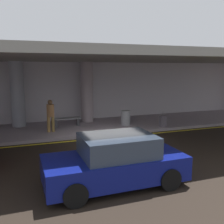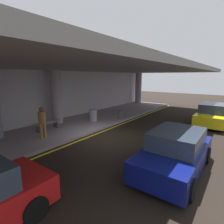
{
  "view_description": "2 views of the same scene",
  "coord_description": "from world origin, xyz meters",
  "px_view_note": "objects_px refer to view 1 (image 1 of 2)",
  "views": [
    {
      "loc": [
        -3.95,
        -11.1,
        3.4
      ],
      "look_at": [
        0.72,
        1.8,
        1.1
      ],
      "focal_mm": 41.63,
      "sensor_mm": 36.0,
      "label": 1
    },
    {
      "loc": [
        -7.6,
        -6.02,
        3.4
      ],
      "look_at": [
        2.59,
        1.45,
        0.84
      ],
      "focal_mm": 28.48,
      "sensor_mm": 36.0,
      "label": 2
    }
  ],
  "objects_px": {
    "support_column_left_mid": "(18,94)",
    "suitcase_upright_primary": "(163,121)",
    "car_navy": "(115,162)",
    "person_waiting_for_ride": "(50,114)",
    "support_column_center": "(87,92)",
    "bench_metal": "(67,120)",
    "trash_bin_steel": "(126,118)"
  },
  "relations": [
    {
      "from": "person_waiting_for_ride",
      "to": "trash_bin_steel",
      "type": "relative_size",
      "value": 1.98
    },
    {
      "from": "person_waiting_for_ride",
      "to": "trash_bin_steel",
      "type": "height_order",
      "value": "person_waiting_for_ride"
    },
    {
      "from": "trash_bin_steel",
      "to": "car_navy",
      "type": "bearing_deg",
      "value": -115.1
    },
    {
      "from": "person_waiting_for_ride",
      "to": "bench_metal",
      "type": "height_order",
      "value": "person_waiting_for_ride"
    },
    {
      "from": "support_column_left_mid",
      "to": "support_column_center",
      "type": "height_order",
      "value": "same"
    },
    {
      "from": "car_navy",
      "to": "person_waiting_for_ride",
      "type": "xyz_separation_m",
      "value": [
        -1.06,
        6.64,
        0.4
      ]
    },
    {
      "from": "person_waiting_for_ride",
      "to": "bench_metal",
      "type": "relative_size",
      "value": 1.05
    },
    {
      "from": "support_column_center",
      "to": "suitcase_upright_primary",
      "type": "bearing_deg",
      "value": -38.17
    },
    {
      "from": "support_column_center",
      "to": "bench_metal",
      "type": "relative_size",
      "value": 2.28
    },
    {
      "from": "car_navy",
      "to": "bench_metal",
      "type": "bearing_deg",
      "value": 93.49
    },
    {
      "from": "support_column_center",
      "to": "suitcase_upright_primary",
      "type": "distance_m",
      "value": 4.88
    },
    {
      "from": "support_column_left_mid",
      "to": "car_navy",
      "type": "bearing_deg",
      "value": -73.23
    },
    {
      "from": "suitcase_upright_primary",
      "to": "trash_bin_steel",
      "type": "height_order",
      "value": "suitcase_upright_primary"
    },
    {
      "from": "bench_metal",
      "to": "trash_bin_steel",
      "type": "relative_size",
      "value": 1.88
    },
    {
      "from": "trash_bin_steel",
      "to": "support_column_left_mid",
      "type": "bearing_deg",
      "value": 163.68
    },
    {
      "from": "support_column_left_mid",
      "to": "support_column_center",
      "type": "relative_size",
      "value": 1.0
    },
    {
      "from": "support_column_left_mid",
      "to": "car_navy",
      "type": "relative_size",
      "value": 0.89
    },
    {
      "from": "support_column_left_mid",
      "to": "suitcase_upright_primary",
      "type": "bearing_deg",
      "value": -20.56
    },
    {
      "from": "car_navy",
      "to": "suitcase_upright_primary",
      "type": "height_order",
      "value": "car_navy"
    },
    {
      "from": "person_waiting_for_ride",
      "to": "bench_metal",
      "type": "xyz_separation_m",
      "value": [
        1.03,
        1.12,
        -0.61
      ]
    },
    {
      "from": "car_navy",
      "to": "suitcase_upright_primary",
      "type": "bearing_deg",
      "value": 52.12
    },
    {
      "from": "support_column_center",
      "to": "bench_metal",
      "type": "distance_m",
      "value": 2.24
    },
    {
      "from": "support_column_center",
      "to": "suitcase_upright_primary",
      "type": "relative_size",
      "value": 4.06
    },
    {
      "from": "car_navy",
      "to": "person_waiting_for_ride",
      "type": "height_order",
      "value": "person_waiting_for_ride"
    },
    {
      "from": "bench_metal",
      "to": "support_column_center",
      "type": "bearing_deg",
      "value": 31.83
    },
    {
      "from": "support_column_left_mid",
      "to": "suitcase_upright_primary",
      "type": "xyz_separation_m",
      "value": [
        7.65,
        -2.87,
        -1.51
      ]
    },
    {
      "from": "car_navy",
      "to": "support_column_left_mid",
      "type": "bearing_deg",
      "value": 110.0
    },
    {
      "from": "support_column_left_mid",
      "to": "support_column_center",
      "type": "bearing_deg",
      "value": 0.0
    },
    {
      "from": "support_column_center",
      "to": "car_navy",
      "type": "height_order",
      "value": "support_column_center"
    },
    {
      "from": "car_navy",
      "to": "person_waiting_for_ride",
      "type": "bearing_deg",
      "value": 102.33
    },
    {
      "from": "support_column_left_mid",
      "to": "car_navy",
      "type": "distance_m",
      "value": 9.12
    },
    {
      "from": "support_column_center",
      "to": "car_navy",
      "type": "distance_m",
      "value": 8.85
    }
  ]
}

